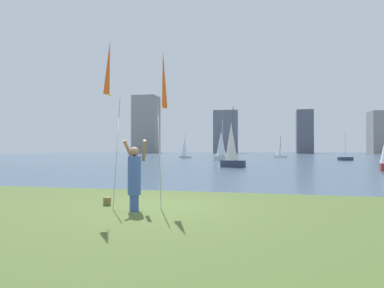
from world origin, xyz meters
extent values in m
cube|color=#384C60|center=(0.00, 61.73, -0.06)|extent=(120.00, 116.54, 0.12)
cube|color=#232D14|center=(0.00, 3.46, -0.02)|extent=(120.00, 0.70, 0.02)
cylinder|color=#3F59A5|center=(-0.30, -0.64, 0.21)|extent=(0.24, 0.24, 0.43)
cylinder|color=#3F59A5|center=(-0.30, -0.64, 0.94)|extent=(0.35, 0.35, 1.02)
sphere|color=#936B51|center=(-0.30, -0.64, 1.57)|extent=(0.25, 0.25, 0.25)
cylinder|color=#936B51|center=(-0.52, -0.50, 1.59)|extent=(0.25, 0.39, 0.59)
cylinder|color=#936B51|center=(-0.08, -0.50, 1.59)|extent=(0.25, 0.39, 0.59)
cylinder|color=#B2B2B7|center=(-0.92, -0.40, 1.53)|extent=(0.02, 0.44, 3.04)
cone|color=#F25919|center=(-0.92, -0.92, 3.80)|extent=(0.16, 0.36, 1.49)
sphere|color=yellow|center=(-0.92, -0.82, 3.06)|extent=(0.06, 0.06, 0.06)
cylinder|color=#B2B2B7|center=(0.32, -0.40, 1.39)|extent=(0.02, 0.32, 2.77)
cone|color=#F25919|center=(0.32, -0.02, 3.58)|extent=(0.16, 0.33, 1.60)
sphere|color=yellow|center=(0.32, -0.11, 2.78)|extent=(0.06, 0.06, 0.06)
cube|color=olive|center=(-1.39, -0.03, 0.11)|extent=(0.18, 0.13, 0.23)
cube|color=silver|center=(-2.26, 34.61, 0.31)|extent=(2.69, 1.62, 0.63)
cylinder|color=silver|center=(-2.26, 34.61, 3.04)|extent=(0.08, 0.08, 4.81)
cone|color=white|center=(-2.44, 34.56, 2.29)|extent=(1.56, 1.56, 3.33)
cube|color=#333D51|center=(0.50, 19.50, 0.29)|extent=(2.15, 1.03, 0.59)
cylinder|color=#47474C|center=(0.50, 19.50, 2.91)|extent=(0.06, 0.06, 4.64)
cone|color=silver|center=(0.34, 19.52, 2.23)|extent=(1.13, 1.13, 3.29)
cube|color=silver|center=(-9.30, 42.57, 0.19)|extent=(2.08, 1.15, 0.39)
cylinder|color=silver|center=(-9.30, 42.57, 2.34)|extent=(0.06, 0.06, 3.89)
cone|color=white|center=(-9.45, 42.61, 1.82)|extent=(1.25, 1.25, 2.86)
cube|color=white|center=(5.95, 48.80, 0.22)|extent=(2.25, 1.78, 0.44)
cylinder|color=#47474C|center=(5.95, 48.80, 2.02)|extent=(0.06, 0.06, 3.17)
cone|color=white|center=(5.81, 48.87, 1.31)|extent=(1.35, 1.35, 1.75)
cube|color=#333D51|center=(13.72, 37.83, 0.23)|extent=(1.97, 1.30, 0.45)
cylinder|color=silver|center=(13.72, 37.83, 2.16)|extent=(0.06, 0.06, 3.41)
cube|color=gray|center=(-36.05, 96.53, 9.66)|extent=(8.00, 7.18, 19.32)
cube|color=slate|center=(-9.00, 98.19, 7.00)|extent=(7.83, 3.43, 13.99)
cube|color=#565B66|center=(15.30, 94.14, 6.56)|extent=(4.74, 3.91, 13.11)
cube|color=gray|center=(37.31, 96.57, 6.22)|extent=(6.78, 6.81, 12.44)
camera|label=1|loc=(3.03, -8.73, 1.67)|focal=30.47mm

